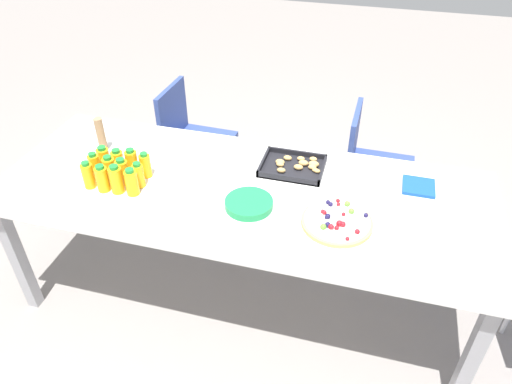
% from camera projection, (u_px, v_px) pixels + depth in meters
% --- Properties ---
extents(ground_plane, '(12.00, 12.00, 0.00)m').
position_uv_depth(ground_plane, '(245.00, 293.00, 2.72)').
color(ground_plane, gray).
extents(party_table, '(2.38, 0.91, 0.75)m').
position_uv_depth(party_table, '(243.00, 198.00, 2.30)').
color(party_table, silver).
rests_on(party_table, ground_plane).
extents(chair_far_right, '(0.41, 0.41, 0.83)m').
position_uv_depth(chair_far_right, '(370.00, 162.00, 2.90)').
color(chair_far_right, '#33478C').
rests_on(chair_far_right, ground_plane).
extents(chair_far_left, '(0.41, 0.41, 0.83)m').
position_uv_depth(chair_far_left, '(190.00, 136.00, 3.16)').
color(chair_far_left, '#33478C').
rests_on(chair_far_left, ground_plane).
extents(juice_bottle_0, '(0.05, 0.05, 0.14)m').
position_uv_depth(juice_bottle_0, '(88.00, 175.00, 2.24)').
color(juice_bottle_0, '#FAAD14').
rests_on(juice_bottle_0, party_table).
extents(juice_bottle_1, '(0.06, 0.06, 0.14)m').
position_uv_depth(juice_bottle_1, '(102.00, 179.00, 2.22)').
color(juice_bottle_1, '#F9AB14').
rests_on(juice_bottle_1, party_table).
extents(juice_bottle_2, '(0.06, 0.06, 0.15)m').
position_uv_depth(juice_bottle_2, '(116.00, 180.00, 2.21)').
color(juice_bottle_2, '#F8AD14').
rests_on(juice_bottle_2, party_table).
extents(juice_bottle_3, '(0.06, 0.06, 0.14)m').
position_uv_depth(juice_bottle_3, '(132.00, 182.00, 2.19)').
color(juice_bottle_3, '#F9AB14').
rests_on(juice_bottle_3, party_table).
extents(juice_bottle_4, '(0.05, 0.05, 0.14)m').
position_uv_depth(juice_bottle_4, '(95.00, 167.00, 2.30)').
color(juice_bottle_4, '#FAAF14').
rests_on(juice_bottle_4, party_table).
extents(juice_bottle_5, '(0.06, 0.06, 0.14)m').
position_uv_depth(juice_bottle_5, '(110.00, 169.00, 2.28)').
color(juice_bottle_5, '#F9AF14').
rests_on(juice_bottle_5, party_table).
extents(juice_bottle_6, '(0.06, 0.06, 0.14)m').
position_uv_depth(juice_bottle_6, '(122.00, 172.00, 2.26)').
color(juice_bottle_6, '#F9AF14').
rests_on(juice_bottle_6, party_table).
extents(juice_bottle_7, '(0.05, 0.05, 0.13)m').
position_uv_depth(juice_bottle_7, '(139.00, 175.00, 2.25)').
color(juice_bottle_7, '#F9AC14').
rests_on(juice_bottle_7, party_table).
extents(juice_bottle_8, '(0.06, 0.06, 0.14)m').
position_uv_depth(juice_bottle_8, '(104.00, 159.00, 2.35)').
color(juice_bottle_8, '#F9AC14').
rests_on(juice_bottle_8, party_table).
extents(juice_bottle_9, '(0.06, 0.06, 0.13)m').
position_uv_depth(juice_bottle_9, '(118.00, 162.00, 2.34)').
color(juice_bottle_9, '#F9AE14').
rests_on(juice_bottle_9, party_table).
extents(juice_bottle_10, '(0.06, 0.06, 0.15)m').
position_uv_depth(juice_bottle_10, '(132.00, 163.00, 2.32)').
color(juice_bottle_10, '#F8AB14').
rests_on(juice_bottle_10, party_table).
extents(juice_bottle_11, '(0.05, 0.05, 0.13)m').
position_uv_depth(juice_bottle_11, '(145.00, 165.00, 2.31)').
color(juice_bottle_11, '#F9AA14').
rests_on(juice_bottle_11, party_table).
extents(fruit_pizza, '(0.31, 0.31, 0.05)m').
position_uv_depth(fruit_pizza, '(337.00, 222.00, 2.05)').
color(fruit_pizza, tan).
rests_on(fruit_pizza, party_table).
extents(snack_tray, '(0.32, 0.25, 0.04)m').
position_uv_depth(snack_tray, '(295.00, 166.00, 2.40)').
color(snack_tray, black).
rests_on(snack_tray, party_table).
extents(plate_stack, '(0.22, 0.22, 0.03)m').
position_uv_depth(plate_stack, '(249.00, 204.00, 2.14)').
color(plate_stack, '#1E8C4C').
rests_on(plate_stack, party_table).
extents(napkin_stack, '(0.15, 0.15, 0.02)m').
position_uv_depth(napkin_stack, '(419.00, 187.00, 2.26)').
color(napkin_stack, '#194CA5').
rests_on(napkin_stack, party_table).
extents(cardboard_tube, '(0.04, 0.04, 0.19)m').
position_uv_depth(cardboard_tube, '(101.00, 135.00, 2.49)').
color(cardboard_tube, '#9E7A56').
rests_on(cardboard_tube, party_table).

